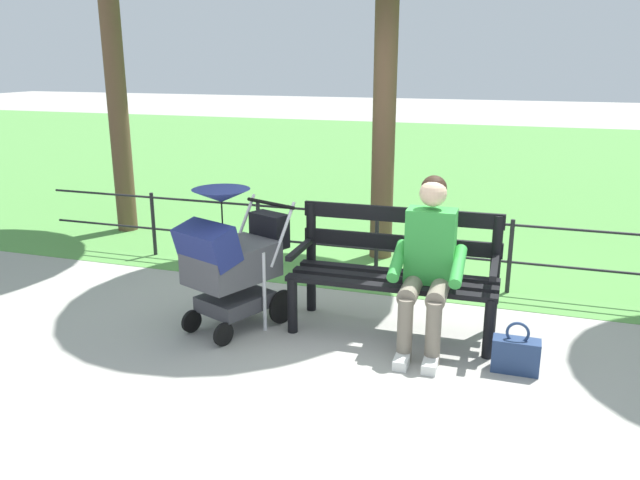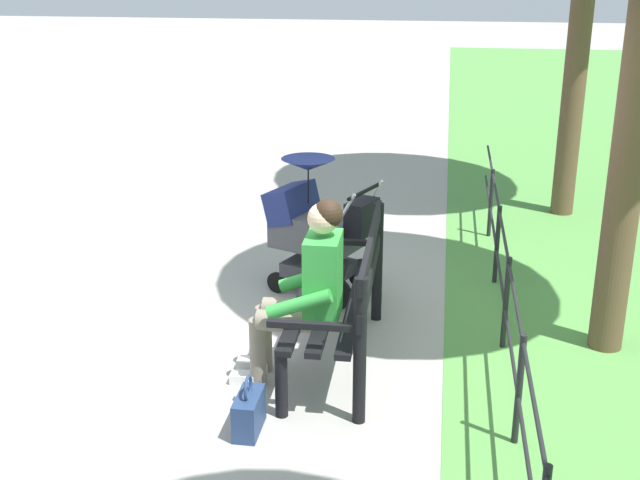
# 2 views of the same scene
# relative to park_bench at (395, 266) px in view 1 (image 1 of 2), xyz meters

# --- Properties ---
(ground_plane) EXTENTS (60.00, 60.00, 0.00)m
(ground_plane) POSITION_rel_park_bench_xyz_m (0.41, 0.12, -0.53)
(ground_plane) COLOR #9E9B93
(grass_lawn) EXTENTS (40.00, 16.00, 0.01)m
(grass_lawn) POSITION_rel_park_bench_xyz_m (0.41, -8.68, -0.52)
(grass_lawn) COLOR #518E42
(grass_lawn) RESTS_ON ground
(park_bench) EXTENTS (1.61, 0.62, 0.96)m
(park_bench) POSITION_rel_park_bench_xyz_m (0.00, 0.00, 0.00)
(park_bench) COLOR black
(park_bench) RESTS_ON ground
(person_on_bench) EXTENTS (0.54, 0.74, 1.28)m
(person_on_bench) POSITION_rel_park_bench_xyz_m (-0.28, 0.22, 0.15)
(person_on_bench) COLOR slate
(person_on_bench) RESTS_ON ground
(stroller) EXTENTS (0.78, 1.00, 1.15)m
(stroller) POSITION_rel_park_bench_xyz_m (1.22, 0.40, 0.07)
(stroller) COLOR black
(stroller) RESTS_ON ground
(handbag) EXTENTS (0.32, 0.14, 0.37)m
(handbag) POSITION_rel_park_bench_xyz_m (-0.95, 0.46, -0.40)
(handbag) COLOR navy
(handbag) RESTS_ON ground
(park_fence) EXTENTS (7.50, 0.04, 0.70)m
(park_fence) POSITION_rel_park_bench_xyz_m (0.14, -1.11, -0.11)
(park_fence) COLOR black
(park_fence) RESTS_ON ground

